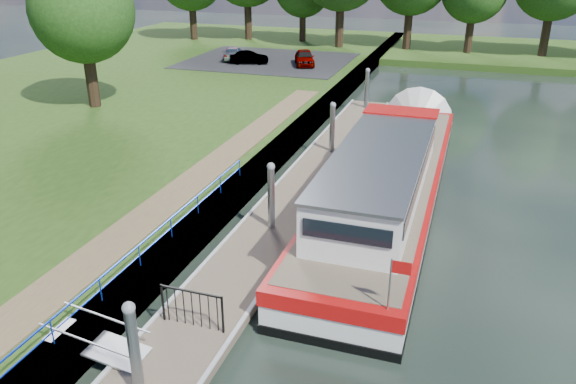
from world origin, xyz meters
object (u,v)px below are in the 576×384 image
(car_a, at_px, (304,57))
(car_b, at_px, (249,57))
(car_c, at_px, (234,53))
(pontoon, at_px, (306,187))
(barge, at_px, (390,175))

(car_a, distance_m, car_b, 4.74)
(car_c, bearing_deg, car_b, 130.84)
(pontoon, xyz_separation_m, barge, (3.60, 0.32, 0.90))
(pontoon, xyz_separation_m, car_a, (-7.30, 23.76, 1.30))
(car_a, relative_size, car_c, 0.98)
(car_a, relative_size, car_b, 1.18)
(barge, xyz_separation_m, car_a, (-10.90, 23.44, 0.39))
(pontoon, relative_size, car_c, 7.71)
(barge, relative_size, car_b, 6.59)
(pontoon, bearing_deg, barge, 5.16)
(car_a, bearing_deg, car_b, 169.94)
(pontoon, bearing_deg, car_b, 117.60)
(pontoon, height_order, barge, barge)
(barge, bearing_deg, car_c, 126.35)
(pontoon, xyz_separation_m, car_c, (-13.96, 24.18, 1.22))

